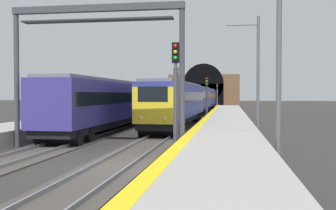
% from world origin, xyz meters
% --- Properties ---
extents(ground_plane, '(320.00, 320.00, 0.00)m').
position_xyz_m(ground_plane, '(0.00, 0.00, 0.00)').
color(ground_plane, '#302D2B').
extents(platform_right, '(112.00, 3.79, 0.91)m').
position_xyz_m(platform_right, '(0.00, -4.19, 0.45)').
color(platform_right, '#9E9B93').
rests_on(platform_right, ground_plane).
extents(platform_right_edge_strip, '(112.00, 0.50, 0.01)m').
position_xyz_m(platform_right_edge_strip, '(0.00, -2.55, 0.91)').
color(platform_right_edge_strip, yellow).
rests_on(platform_right_edge_strip, platform_right).
extents(track_main_line, '(160.00, 2.60, 0.21)m').
position_xyz_m(track_main_line, '(0.00, 0.00, 0.04)').
color(track_main_line, '#423D38').
rests_on(track_main_line, ground_plane).
extents(track_adjacent_line, '(160.00, 2.90, 0.21)m').
position_xyz_m(track_adjacent_line, '(0.00, 4.84, 0.04)').
color(track_adjacent_line, '#423D38').
rests_on(track_adjacent_line, ground_plane).
extents(train_main_approaching, '(57.06, 3.26, 3.89)m').
position_xyz_m(train_main_approaching, '(37.80, 0.00, 2.23)').
color(train_main_approaching, navy).
rests_on(train_main_approaching, ground_plane).
extents(train_adjacent_platform, '(61.15, 2.96, 3.96)m').
position_xyz_m(train_adjacent_platform, '(35.04, 4.84, 2.26)').
color(train_adjacent_platform, navy).
rests_on(train_adjacent_platform, ground_plane).
extents(railway_signal_near, '(0.39, 0.38, 5.54)m').
position_xyz_m(railway_signal_near, '(5.22, -1.73, 3.33)').
color(railway_signal_near, '#4C4C54').
rests_on(railway_signal_near, ground_plane).
extents(railway_signal_mid, '(0.39, 0.38, 4.96)m').
position_xyz_m(railway_signal_mid, '(32.98, -1.73, 3.01)').
color(railway_signal_mid, '#38383D').
rests_on(railway_signal_mid, ground_plane).
extents(railway_signal_far, '(0.39, 0.38, 5.33)m').
position_xyz_m(railway_signal_far, '(73.09, -1.73, 3.22)').
color(railway_signal_far, '#4C4C54').
rests_on(railway_signal_far, ground_plane).
extents(overhead_signal_gantry, '(0.70, 9.31, 7.54)m').
position_xyz_m(overhead_signal_gantry, '(4.96, 2.42, 5.72)').
color(overhead_signal_gantry, '#3F3F47').
rests_on(overhead_signal_gantry, ground_plane).
extents(tunnel_portal, '(3.02, 19.01, 11.02)m').
position_xyz_m(tunnel_portal, '(90.73, 2.42, 4.10)').
color(tunnel_portal, brown).
rests_on(tunnel_portal, ground_plane).
extents(catenary_mast_near, '(0.22, 2.33, 8.06)m').
position_xyz_m(catenary_mast_near, '(1.97, -6.44, 4.15)').
color(catenary_mast_near, '#595B60').
rests_on(catenary_mast_near, ground_plane).
extents(catenary_mast_far, '(0.22, 2.39, 8.45)m').
position_xyz_m(catenary_mast_far, '(13.95, -6.44, 4.35)').
color(catenary_mast_far, '#595B60').
rests_on(catenary_mast_far, ground_plane).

